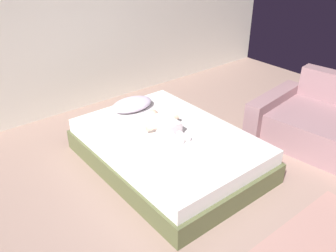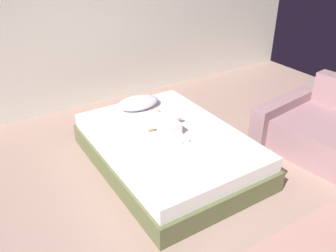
# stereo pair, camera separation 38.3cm
# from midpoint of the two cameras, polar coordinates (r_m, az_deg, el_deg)

# --- Properties ---
(ground_plane) EXTENTS (8.00, 8.00, 0.00)m
(ground_plane) POSITION_cam_midpoint_polar(r_m,az_deg,el_deg) (3.39, 3.72, -15.09)
(ground_plane) COLOR gray
(wall_behind_bed) EXTENTS (8.00, 0.12, 2.54)m
(wall_behind_bed) POSITION_cam_midpoint_polar(r_m,az_deg,el_deg) (5.17, -19.55, 15.30)
(wall_behind_bed) COLOR silver
(wall_behind_bed) RESTS_ON ground_plane
(bed) EXTENTS (1.47, 2.09, 0.40)m
(bed) POSITION_cam_midpoint_polar(r_m,az_deg,el_deg) (3.99, -2.76, -3.87)
(bed) COLOR #575D38
(bed) RESTS_ON ground_plane
(pillow) EXTENTS (0.54, 0.34, 0.14)m
(pillow) POSITION_cam_midpoint_polar(r_m,az_deg,el_deg) (4.43, -8.29, 3.42)
(pillow) COLOR silver
(pillow) RESTS_ON bed
(baby) EXTENTS (0.46, 0.67, 0.16)m
(baby) POSITION_cam_midpoint_polar(r_m,az_deg,el_deg) (3.94, -3.57, 0.30)
(baby) COLOR white
(baby) RESTS_ON bed
(toothbrush) EXTENTS (0.09, 0.15, 0.02)m
(toothbrush) POSITION_cam_midpoint_polar(r_m,az_deg,el_deg) (4.16, -2.59, 1.02)
(toothbrush) COLOR #2E97DB
(toothbrush) RESTS_ON bed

